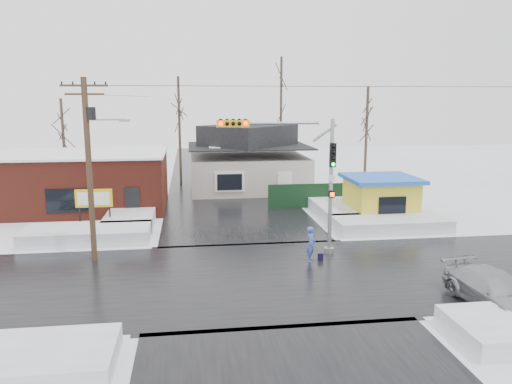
{
  "coord_description": "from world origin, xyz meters",
  "views": [
    {
      "loc": [
        -3.15,
        -21.4,
        8.01
      ],
      "look_at": [
        0.39,
        4.96,
        3.0
      ],
      "focal_mm": 35.0,
      "sensor_mm": 36.0,
      "label": 1
    }
  ],
  "objects": [
    {
      "name": "shopping_bag",
      "position": [
        3.24,
        1.87,
        0.17
      ],
      "size": [
        0.3,
        0.16,
        0.35
      ],
      "primitive_type": "cube",
      "rotation": [
        0.0,
        0.0,
        -0.16
      ],
      "color": "black",
      "rests_on": "ground"
    },
    {
      "name": "road_ns",
      "position": [
        0.0,
        0.0,
        0.01
      ],
      "size": [
        10.0,
        120.0,
        0.02
      ],
      "primitive_type": "cube",
      "color": "black",
      "rests_on": "ground"
    },
    {
      "name": "ground",
      "position": [
        0.0,
        0.0,
        0.0
      ],
      "size": [
        120.0,
        120.0,
        0.0
      ],
      "primitive_type": "plane",
      "color": "white",
      "rests_on": "ground"
    },
    {
      "name": "tree_far_right",
      "position": [
        12.0,
        20.0,
        7.16
      ],
      "size": [
        3.0,
        3.0,
        9.0
      ],
      "color": "#332821",
      "rests_on": "ground"
    },
    {
      "name": "utility_pole",
      "position": [
        -7.93,
        3.5,
        5.11
      ],
      "size": [
        3.15,
        0.44,
        9.0
      ],
      "color": "#382619",
      "rests_on": "ground"
    },
    {
      "name": "snowbank_nside_w",
      "position": [
        -7.0,
        12.0,
        0.4
      ],
      "size": [
        3.0,
        8.0,
        0.8
      ],
      "primitive_type": "cube",
      "color": "white",
      "rests_on": "ground"
    },
    {
      "name": "tree_far_left",
      "position": [
        -4.0,
        26.0,
        7.95
      ],
      "size": [
        3.0,
        3.0,
        10.0
      ],
      "color": "#332821",
      "rests_on": "ground"
    },
    {
      "name": "car",
      "position": [
        8.43,
        -4.58,
        0.69
      ],
      "size": [
        2.48,
        4.97,
        1.39
      ],
      "primitive_type": "imported",
      "rotation": [
        0.0,
        0.0,
        0.12
      ],
      "color": "#A3A6AA",
      "rests_on": "ground"
    },
    {
      "name": "snowbank_nw",
      "position": [
        -9.0,
        7.0,
        0.4
      ],
      "size": [
        7.0,
        3.0,
        0.8
      ],
      "primitive_type": "cube",
      "color": "white",
      "rests_on": "ground"
    },
    {
      "name": "snowbank_nside_e",
      "position": [
        7.0,
        12.0,
        0.4
      ],
      "size": [
        3.0,
        8.0,
        0.8
      ],
      "primitive_type": "cube",
      "color": "white",
      "rests_on": "ground"
    },
    {
      "name": "house",
      "position": [
        2.0,
        22.0,
        2.62
      ],
      "size": [
        10.4,
        8.4,
        5.76
      ],
      "color": "beige",
      "rests_on": "ground"
    },
    {
      "name": "fence",
      "position": [
        6.5,
        14.0,
        0.9
      ],
      "size": [
        8.0,
        0.12,
        1.8
      ],
      "primitive_type": "cube",
      "color": "black",
      "rests_on": "ground"
    },
    {
      "name": "snowbank_ne",
      "position": [
        9.0,
        7.0,
        0.4
      ],
      "size": [
        7.0,
        3.0,
        0.8
      ],
      "primitive_type": "cube",
      "color": "white",
      "rests_on": "ground"
    },
    {
      "name": "marquee_sign",
      "position": [
        -9.0,
        9.49,
        1.92
      ],
      "size": [
        2.2,
        0.21,
        2.55
      ],
      "color": "black",
      "rests_on": "ground"
    },
    {
      "name": "tree_far_west",
      "position": [
        -14.0,
        24.0,
        6.36
      ],
      "size": [
        3.0,
        3.0,
        8.0
      ],
      "color": "#332821",
      "rests_on": "ground"
    },
    {
      "name": "tree_far_mid",
      "position": [
        6.0,
        28.0,
        9.54
      ],
      "size": [
        3.0,
        3.0,
        12.0
      ],
      "color": "#332821",
      "rests_on": "ground"
    },
    {
      "name": "road_ew",
      "position": [
        0.0,
        0.0,
        0.01
      ],
      "size": [
        120.0,
        10.0,
        0.02
      ],
      "primitive_type": "cube",
      "color": "black",
      "rests_on": "ground"
    },
    {
      "name": "brick_building",
      "position": [
        -11.0,
        15.99,
        2.08
      ],
      "size": [
        12.2,
        8.2,
        4.12
      ],
      "color": "maroon",
      "rests_on": "ground"
    },
    {
      "name": "pedestrian",
      "position": [
        2.72,
        1.82,
        0.88
      ],
      "size": [
        0.6,
        0.74,
        1.77
      ],
      "primitive_type": "imported",
      "rotation": [
        0.0,
        0.0,
        1.26
      ],
      "color": "#4257B9",
      "rests_on": "ground"
    },
    {
      "name": "traffic_signal",
      "position": [
        2.43,
        2.97,
        4.54
      ],
      "size": [
        6.05,
        0.68,
        7.0
      ],
      "color": "gray",
      "rests_on": "ground"
    },
    {
      "name": "kiosk",
      "position": [
        9.5,
        9.99,
        1.46
      ],
      "size": [
        4.6,
        4.6,
        2.88
      ],
      "color": "gold",
      "rests_on": "ground"
    }
  ]
}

